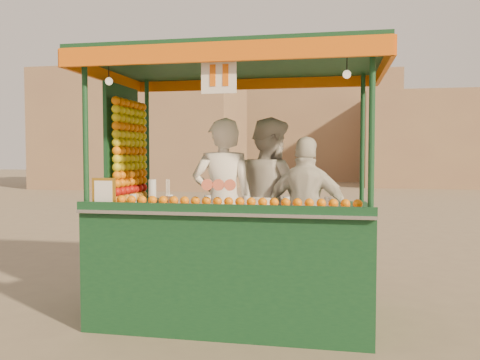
% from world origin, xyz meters
% --- Properties ---
extents(ground, '(90.00, 90.00, 0.00)m').
position_xyz_m(ground, '(0.00, 0.00, 0.00)').
color(ground, '#706350').
rests_on(ground, ground).
extents(building_left, '(10.00, 6.00, 6.00)m').
position_xyz_m(building_left, '(-9.00, 20.00, 3.00)').
color(building_left, '#8F7151').
rests_on(building_left, ground).
extents(building_right, '(9.00, 6.00, 5.00)m').
position_xyz_m(building_right, '(7.00, 24.00, 2.50)').
color(building_right, '#8F7151').
rests_on(building_right, ground).
extents(building_center, '(14.00, 7.00, 7.00)m').
position_xyz_m(building_center, '(-2.00, 30.00, 3.50)').
color(building_center, '#8F7151').
rests_on(building_center, ground).
extents(juice_cart, '(3.08, 2.00, 2.80)m').
position_xyz_m(juice_cart, '(-0.07, -0.14, 0.90)').
color(juice_cart, '#0E351D').
rests_on(juice_cart, ground).
extents(vendor_left, '(0.76, 0.60, 1.82)m').
position_xyz_m(vendor_left, '(-0.15, -0.06, 1.24)').
color(vendor_left, white).
rests_on(vendor_left, ground).
extents(vendor_middle, '(1.12, 1.13, 1.85)m').
position_xyz_m(vendor_middle, '(0.31, 0.34, 1.25)').
color(vendor_middle, beige).
rests_on(vendor_middle, ground).
extents(vendor_right, '(1.01, 0.56, 1.62)m').
position_xyz_m(vendor_right, '(0.76, 0.01, 1.14)').
color(vendor_right, silver).
rests_on(vendor_right, ground).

